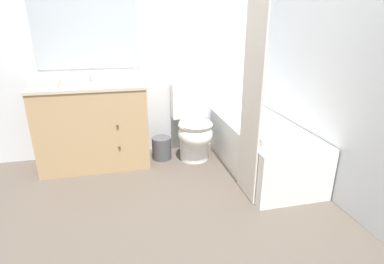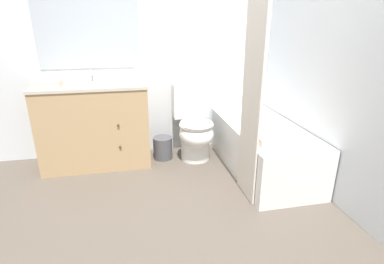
% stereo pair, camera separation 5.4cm
% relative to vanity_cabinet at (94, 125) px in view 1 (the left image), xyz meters
% --- Properties ---
extents(ground_plane, '(14.00, 14.00, 0.00)m').
position_rel_vanity_cabinet_xyz_m(ground_plane, '(0.74, -1.40, -0.45)').
color(ground_plane, brown).
extents(wall_back, '(8.00, 0.06, 2.50)m').
position_rel_vanity_cabinet_xyz_m(wall_back, '(0.73, 0.29, 0.80)').
color(wall_back, silver).
rests_on(wall_back, ground_plane).
extents(wall_right, '(0.05, 2.66, 2.50)m').
position_rel_vanity_cabinet_xyz_m(wall_right, '(2.06, -0.57, 0.80)').
color(wall_right, silver).
rests_on(wall_right, ground_plane).
extents(vanity_cabinet, '(1.11, 0.56, 0.88)m').
position_rel_vanity_cabinet_xyz_m(vanity_cabinet, '(0.00, 0.00, 0.00)').
color(vanity_cabinet, tan).
rests_on(vanity_cabinet, ground_plane).
extents(sink_faucet, '(0.14, 0.12, 0.12)m').
position_rel_vanity_cabinet_xyz_m(sink_faucet, '(-0.00, 0.18, 0.47)').
color(sink_faucet, silver).
rests_on(sink_faucet, vanity_cabinet).
extents(toilet, '(0.41, 0.62, 0.82)m').
position_rel_vanity_cabinet_xyz_m(toilet, '(1.06, -0.07, -0.09)').
color(toilet, white).
rests_on(toilet, ground_plane).
extents(bathtub, '(0.67, 1.48, 0.48)m').
position_rel_vanity_cabinet_xyz_m(bathtub, '(1.69, -0.48, -0.21)').
color(bathtub, white).
rests_on(bathtub, ground_plane).
extents(shower_curtain, '(0.01, 0.37, 1.97)m').
position_rel_vanity_cabinet_xyz_m(shower_curtain, '(1.34, -0.94, 0.54)').
color(shower_curtain, silver).
rests_on(shower_curtain, ground_plane).
extents(wastebasket, '(0.22, 0.22, 0.25)m').
position_rel_vanity_cabinet_xyz_m(wastebasket, '(0.70, -0.02, -0.32)').
color(wastebasket, '#4C4C51').
rests_on(wastebasket, ground_plane).
extents(tissue_box, '(0.14, 0.14, 0.11)m').
position_rel_vanity_cabinet_xyz_m(tissue_box, '(0.27, -0.02, 0.48)').
color(tissue_box, white).
rests_on(tissue_box, vanity_cabinet).
extents(soap_dispenser, '(0.06, 0.06, 0.15)m').
position_rel_vanity_cabinet_xyz_m(soap_dispenser, '(0.47, -0.03, 0.50)').
color(soap_dispenser, white).
rests_on(soap_dispenser, vanity_cabinet).
extents(hand_towel_folded, '(0.26, 0.18, 0.06)m').
position_rel_vanity_cabinet_xyz_m(hand_towel_folded, '(-0.39, -0.09, 0.47)').
color(hand_towel_folded, beige).
rests_on(hand_towel_folded, vanity_cabinet).
extents(bath_towel_folded, '(0.36, 0.22, 0.07)m').
position_rel_vanity_cabinet_xyz_m(bath_towel_folded, '(1.60, -0.94, 0.07)').
color(bath_towel_folded, beige).
rests_on(bath_towel_folded, bathtub).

